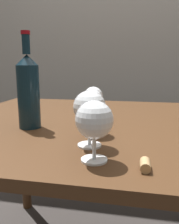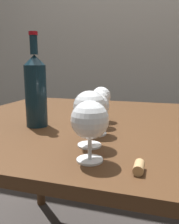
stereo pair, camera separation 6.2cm
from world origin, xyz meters
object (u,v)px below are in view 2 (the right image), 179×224
(wine_glass_chardonnay, at_px, (98,101))
(wine_bottle, at_px, (36,90))
(wine_glass_pinot, at_px, (88,121))
(wine_glass_white, at_px, (96,107))
(wine_glass_rose, at_px, (89,109))
(cork, at_px, (139,167))
(wine_glass_amber, at_px, (101,97))

(wine_glass_chardonnay, relative_size, wine_bottle, 0.41)
(wine_glass_pinot, distance_m, wine_bottle, 0.36)
(wine_glass_white, bearing_deg, wine_glass_rose, -83.36)
(wine_glass_rose, relative_size, wine_glass_white, 1.16)
(wine_glass_white, xyz_separation_m, wine_glass_chardonnay, (-0.02, 0.10, 0.00))
(wine_glass_pinot, distance_m, wine_glass_chardonnay, 0.30)
(wine_glass_rose, height_order, cork, wine_glass_rose)
(wine_glass_rose, bearing_deg, wine_glass_amber, 98.02)
(wine_glass_white, xyz_separation_m, wine_glass_amber, (-0.03, 0.18, 0.01))
(wine_glass_pinot, distance_m, wine_glass_white, 0.21)
(wine_glass_rose, height_order, wine_bottle, wine_bottle)
(wine_glass_pinot, bearing_deg, wine_bottle, 137.62)
(wine_glass_rose, bearing_deg, wine_glass_pinot, -75.04)
(wine_glass_white, height_order, wine_glass_chardonnay, same)
(wine_glass_rose, distance_m, cork, 0.21)
(wine_glass_pinot, bearing_deg, wine_glass_white, 100.56)
(wine_glass_rose, distance_m, wine_glass_chardonnay, 0.21)
(wine_glass_rose, xyz_separation_m, wine_glass_chardonnay, (-0.03, 0.20, -0.01))
(wine_glass_rose, height_order, wine_glass_chardonnay, wine_glass_rose)
(wine_glass_amber, height_order, wine_bottle, wine_bottle)
(wine_glass_white, bearing_deg, wine_glass_pinot, -79.44)
(wine_glass_pinot, relative_size, wine_glass_white, 1.08)
(wine_glass_pinot, height_order, wine_glass_chardonnay, wine_glass_pinot)
(wine_glass_amber, relative_size, wine_bottle, 0.41)
(wine_glass_pinot, xyz_separation_m, wine_glass_rose, (-0.03, 0.09, 0.01))
(wine_glass_pinot, distance_m, wine_glass_rose, 0.10)
(wine_glass_pinot, relative_size, wine_glass_chardonnay, 1.07)
(cork, bearing_deg, wine_glass_amber, 113.89)
(wine_glass_amber, xyz_separation_m, cork, (0.18, -0.41, -0.08))
(wine_glass_rose, xyz_separation_m, cork, (0.14, -0.12, -0.09))
(wine_bottle, bearing_deg, wine_glass_amber, 36.74)
(wine_glass_chardonnay, height_order, wine_bottle, wine_bottle)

